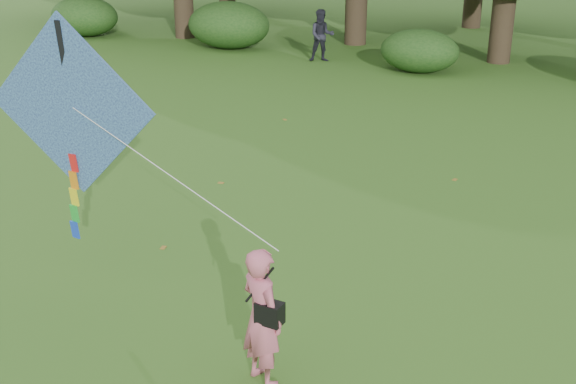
% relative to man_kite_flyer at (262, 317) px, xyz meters
% --- Properties ---
extents(ground, '(100.00, 100.00, 0.00)m').
position_rel_man_kite_flyer_xyz_m(ground, '(0.06, 0.12, -0.86)').
color(ground, '#265114').
rests_on(ground, ground).
extents(man_kite_flyer, '(0.74, 0.63, 1.72)m').
position_rel_man_kite_flyer_xyz_m(man_kite_flyer, '(0.00, 0.00, 0.00)').
color(man_kite_flyer, '#C55C71').
rests_on(man_kite_flyer, ground).
extents(bystander_left, '(1.12, 1.06, 1.84)m').
position_rel_man_kite_flyer_xyz_m(bystander_left, '(-7.61, 17.30, 0.06)').
color(bystander_left, '#23222E').
rests_on(bystander_left, ground).
extents(crossbody_bag, '(0.43, 0.20, 0.70)m').
position_rel_man_kite_flyer_xyz_m(crossbody_bag, '(0.12, -0.03, 0.11)').
color(crossbody_bag, black).
rests_on(crossbody_bag, ground).
extents(flying_kite, '(4.81, 0.99, 3.24)m').
position_rel_man_kite_flyer_xyz_m(flying_kite, '(-3.31, 0.71, 1.84)').
color(flying_kite, '#223697').
rests_on(flying_kite, ground).
extents(shrub_band, '(39.15, 3.22, 1.88)m').
position_rel_man_kite_flyer_xyz_m(shrub_band, '(-0.66, 17.72, -0.00)').
color(shrub_band, '#264919').
rests_on(shrub_band, ground).
extents(fallen_leaves, '(10.98, 13.87, 0.01)m').
position_rel_man_kite_flyer_xyz_m(fallen_leaves, '(-1.56, 4.21, -0.85)').
color(fallen_leaves, olive).
rests_on(fallen_leaves, ground).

